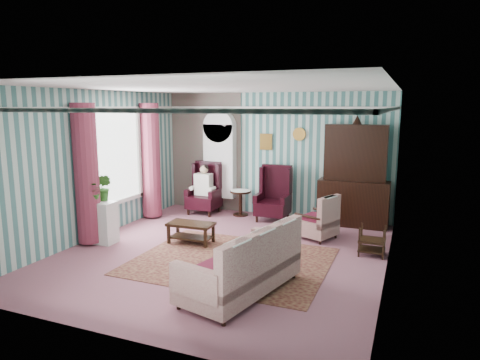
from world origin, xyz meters
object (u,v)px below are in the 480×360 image
at_px(seated_woman, 204,190).
at_px(wingback_left, 204,188).
at_px(sofa, 241,262).
at_px(coffee_table, 191,233).
at_px(dresser_hutch, 355,172).
at_px(round_side_table, 241,203).
at_px(nest_table, 372,240).
at_px(bookcase, 220,166).
at_px(plant_stand, 101,222).
at_px(wingback_right, 273,194).
at_px(floral_armchair, 317,212).

bearing_deg(seated_woman, wingback_left, 0.00).
xyz_separation_m(sofa, coffee_table, (-1.69, 1.67, -0.25)).
distance_m(dresser_hutch, coffee_table, 3.75).
bearing_deg(round_side_table, nest_table, -28.20).
distance_m(bookcase, round_side_table, 1.07).
xyz_separation_m(nest_table, plant_stand, (-4.87, -1.20, 0.13)).
relative_size(wingback_left, wingback_right, 1.00).
bearing_deg(floral_armchair, coffee_table, 141.42).
height_order(bookcase, round_side_table, bookcase).
bearing_deg(coffee_table, plant_stand, -159.53).
distance_m(dresser_hutch, plant_stand, 5.31).
xyz_separation_m(seated_woman, coffee_table, (0.81, -2.15, -0.39)).
distance_m(dresser_hutch, wingback_left, 3.55).
bearing_deg(wingback_right, round_side_table, 169.99).
bearing_deg(nest_table, floral_armchair, 151.58).
height_order(wingback_left, seated_woman, wingback_left).
bearing_deg(round_side_table, dresser_hutch, 2.64).
xyz_separation_m(nest_table, floral_armchair, (-1.11, 0.60, 0.26)).
relative_size(wingback_left, nest_table, 2.31).
height_order(bookcase, floral_armchair, bookcase).
distance_m(wingback_right, nest_table, 2.81).
relative_size(plant_stand, sofa, 0.41).
bearing_deg(wingback_left, sofa, -56.81).
bearing_deg(nest_table, sofa, -124.64).
height_order(seated_woman, nest_table, seated_woman).
relative_size(round_side_table, floral_armchair, 0.57).
bearing_deg(wingback_left, nest_table, -20.85).
xyz_separation_m(bookcase, seated_woman, (-0.25, -0.39, -0.53)).
bearing_deg(nest_table, round_side_table, 151.80).
relative_size(dresser_hutch, round_side_table, 3.93).
distance_m(seated_woman, sofa, 4.57).
bearing_deg(wingback_right, nest_table, -33.75).
bearing_deg(wingback_right, dresser_hutch, 8.77).
bearing_deg(wingback_right, coffee_table, -113.67).
height_order(wingback_left, wingback_right, same).
xyz_separation_m(bookcase, coffee_table, (0.56, -2.54, -0.92)).
bearing_deg(plant_stand, nest_table, 13.84).
relative_size(bookcase, nest_table, 4.15).
relative_size(wingback_right, nest_table, 2.31).
distance_m(round_side_table, sofa, 4.29).
xyz_separation_m(wingback_right, round_side_table, (-0.85, 0.15, -0.33)).
distance_m(nest_table, coffee_table, 3.32).
bearing_deg(seated_woman, nest_table, -20.85).
xyz_separation_m(nest_table, sofa, (-1.57, -2.27, 0.18)).
distance_m(seated_woman, coffee_table, 2.33).
bearing_deg(floral_armchair, plant_stand, 137.87).
height_order(seated_woman, sofa, seated_woman).
distance_m(wingback_right, plant_stand, 3.76).
distance_m(dresser_hutch, floral_armchair, 1.49).
bearing_deg(nest_table, seated_woman, 159.15).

